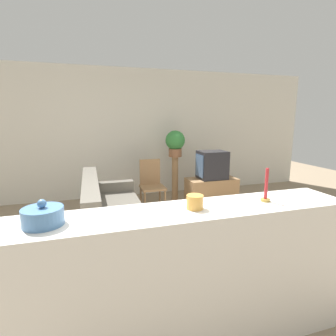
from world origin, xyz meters
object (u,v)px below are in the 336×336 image
object	(u,v)px
potted_plant	(175,142)
wooden_chair	(151,182)
television	(212,165)
decorative_bowl	(43,216)
couch	(112,220)

from	to	relation	value
potted_plant	wooden_chair	bearing A→B (deg)	-150.71
television	potted_plant	xyz separation A→B (m)	(-0.56, 0.55, 0.40)
wooden_chair	decorative_bowl	distance (m)	3.44
couch	television	bearing A→B (deg)	26.66
television	potted_plant	size ratio (longest dim) A/B	1.01
television	decorative_bowl	distance (m)	3.82
couch	television	xyz separation A→B (m)	(1.99, 1.00, 0.48)
couch	wooden_chair	bearing A→B (deg)	55.18
couch	decorative_bowl	distance (m)	2.09
television	decorative_bowl	world-z (taller)	decorative_bowl
wooden_chair	potted_plant	bearing A→B (deg)	29.29
television	decorative_bowl	bearing A→B (deg)	-131.31
wooden_chair	decorative_bowl	xyz separation A→B (m)	(-1.38, -3.09, 0.64)
television	wooden_chair	world-z (taller)	television
couch	television	size ratio (longest dim) A/B	3.57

